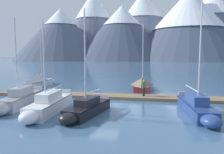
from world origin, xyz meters
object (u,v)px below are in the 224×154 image
object	(u,v)px
person_on_dock	(144,87)
sailboat_mid_dock_port	(48,105)
sailboat_far_berth	(142,84)
sailboat_nearest_berth	(40,80)
sailboat_mid_dock_starboard	(86,109)
sailboat_second_berth	(19,99)
sailboat_outer_slip	(197,107)

from	to	relation	value
person_on_dock	sailboat_mid_dock_port	bearing A→B (deg)	-140.19
sailboat_far_berth	person_on_dock	distance (m)	5.61
sailboat_nearest_berth	sailboat_far_berth	distance (m)	14.66
sailboat_mid_dock_port	sailboat_mid_dock_starboard	size ratio (longest dim) A/B	0.91
sailboat_second_berth	sailboat_mid_dock_port	bearing A→B (deg)	-25.66
sailboat_nearest_berth	sailboat_outer_slip	bearing A→B (deg)	-34.74
sailboat_outer_slip	person_on_dock	distance (m)	6.93
sailboat_second_berth	sailboat_mid_dock_starboard	size ratio (longest dim) A/B	0.98
sailboat_nearest_berth	sailboat_second_berth	bearing A→B (deg)	-72.64
sailboat_mid_dock_starboard	person_on_dock	world-z (taller)	sailboat_mid_dock_starboard
sailboat_second_berth	sailboat_outer_slip	world-z (taller)	sailboat_outer_slip
sailboat_second_berth	sailboat_outer_slip	distance (m)	14.80
sailboat_outer_slip	person_on_dock	bearing A→B (deg)	123.67
sailboat_mid_dock_port	sailboat_far_berth	size ratio (longest dim) A/B	0.84
sailboat_mid_dock_starboard	person_on_dock	size ratio (longest dim) A/B	4.65
sailboat_second_berth	person_on_dock	xyz separation A→B (m)	(10.94, 4.75, 0.60)
sailboat_mid_dock_starboard	sailboat_far_berth	distance (m)	13.17
sailboat_far_berth	sailboat_outer_slip	bearing A→B (deg)	-71.12
sailboat_far_berth	sailboat_mid_dock_port	bearing A→B (deg)	-122.37
sailboat_nearest_berth	sailboat_second_berth	size ratio (longest dim) A/B	1.22
sailboat_outer_slip	sailboat_far_berth	bearing A→B (deg)	108.88
sailboat_mid_dock_starboard	sailboat_far_berth	world-z (taller)	sailboat_far_berth
sailboat_nearest_berth	sailboat_second_berth	xyz separation A→B (m)	(3.69, -11.81, -0.22)
sailboat_second_berth	sailboat_far_berth	size ratio (longest dim) A/B	0.90
sailboat_second_berth	sailboat_far_berth	world-z (taller)	sailboat_far_berth
sailboat_nearest_berth	sailboat_outer_slip	world-z (taller)	sailboat_nearest_berth
sailboat_second_berth	sailboat_mid_dock_port	world-z (taller)	sailboat_second_berth
sailboat_mid_dock_starboard	person_on_dock	xyz separation A→B (m)	(4.48, 6.81, 0.71)
sailboat_mid_dock_port	sailboat_outer_slip	world-z (taller)	sailboat_outer_slip
sailboat_second_berth	person_on_dock	distance (m)	11.94
sailboat_mid_dock_port	sailboat_mid_dock_starboard	xyz separation A→B (m)	(3.14, -0.47, -0.09)
sailboat_second_berth	sailboat_mid_dock_starboard	world-z (taller)	sailboat_mid_dock_starboard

